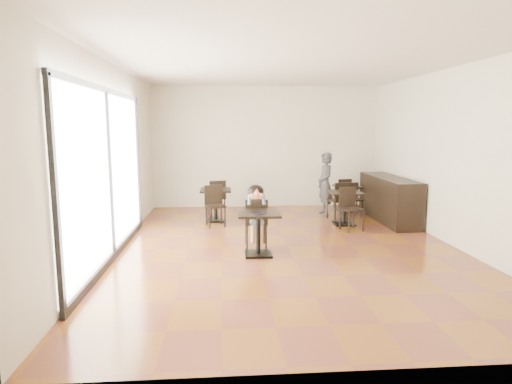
{
  "coord_description": "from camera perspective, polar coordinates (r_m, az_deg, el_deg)",
  "views": [
    {
      "loc": [
        -1.13,
        -7.43,
        2.14
      ],
      "look_at": [
        -0.56,
        0.01,
        1.0
      ],
      "focal_mm": 30.0,
      "sensor_mm": 36.0,
      "label": 1
    }
  ],
  "objects": [
    {
      "name": "floor",
      "position": [
        7.81,
        4.17,
        -7.23
      ],
      "size": [
        6.0,
        8.0,
        0.01
      ],
      "primitive_type": "cube",
      "color": "brown",
      "rests_on": "ground"
    },
    {
      "name": "ceiling",
      "position": [
        7.59,
        4.45,
        16.7
      ],
      "size": [
        6.0,
        8.0,
        0.01
      ],
      "primitive_type": "cube",
      "color": "silver",
      "rests_on": "floor"
    },
    {
      "name": "wall_back",
      "position": [
        11.5,
        1.31,
        6.0
      ],
      "size": [
        6.0,
        0.01,
        3.2
      ],
      "primitive_type": "cube",
      "color": "beige",
      "rests_on": "floor"
    },
    {
      "name": "wall_front",
      "position": [
        3.65,
        13.75,
        -0.08
      ],
      "size": [
        6.0,
        0.01,
        3.2
      ],
      "primitive_type": "cube",
      "color": "beige",
      "rests_on": "floor"
    },
    {
      "name": "wall_left",
      "position": [
        7.68,
        -18.48,
        4.21
      ],
      "size": [
        0.01,
        8.0,
        3.2
      ],
      "primitive_type": "cube",
      "color": "beige",
      "rests_on": "floor"
    },
    {
      "name": "wall_right",
      "position": [
        8.52,
        24.75,
        4.26
      ],
      "size": [
        0.01,
        8.0,
        3.2
      ],
      "primitive_type": "cube",
      "color": "beige",
      "rests_on": "floor"
    },
    {
      "name": "storefront_window",
      "position": [
        7.2,
        -19.13,
        2.32
      ],
      "size": [
        0.04,
        4.5,
        2.6
      ],
      "primitive_type": "cube",
      "color": "white",
      "rests_on": "floor"
    },
    {
      "name": "child_table",
      "position": [
        7.18,
        0.3,
        -5.6
      ],
      "size": [
        0.69,
        0.69,
        0.73
      ],
      "primitive_type": null,
      "color": "black",
      "rests_on": "floor"
    },
    {
      "name": "child_chair",
      "position": [
        7.7,
        -0.03,
        -4.06
      ],
      "size": [
        0.4,
        0.4,
        0.88
      ],
      "primitive_type": null,
      "rotation": [
        0.0,
        0.0,
        3.14
      ],
      "color": "black",
      "rests_on": "floor"
    },
    {
      "name": "child",
      "position": [
        7.67,
        -0.03,
        -3.22
      ],
      "size": [
        0.4,
        0.56,
        1.11
      ],
      "primitive_type": null,
      "color": "slate",
      "rests_on": "child_chair"
    },
    {
      "name": "plate",
      "position": [
        7.0,
        0.37,
        -2.83
      ],
      "size": [
        0.25,
        0.25,
        0.01
      ],
      "primitive_type": "cylinder",
      "color": "black",
      "rests_on": "child_table"
    },
    {
      "name": "pizza_slice",
      "position": [
        7.41,
        0.08,
        -0.45
      ],
      "size": [
        0.26,
        0.2,
        0.06
      ],
      "primitive_type": null,
      "color": "#E6BD7F",
      "rests_on": "child"
    },
    {
      "name": "adult_patron",
      "position": [
        10.56,
        9.19,
        1.09
      ],
      "size": [
        0.43,
        0.6,
        1.53
      ],
      "primitive_type": "imported",
      "rotation": [
        0.0,
        0.0,
        -1.45
      ],
      "color": "#3B3A3F",
      "rests_on": "floor"
    },
    {
      "name": "cafe_table_mid",
      "position": [
        9.62,
        11.7,
        -2.11
      ],
      "size": [
        0.87,
        0.87,
        0.73
      ],
      "primitive_type": null,
      "rotation": [
        0.0,
        0.0,
        0.3
      ],
      "color": "black",
      "rests_on": "floor"
    },
    {
      "name": "cafe_table_left",
      "position": [
        9.83,
        -5.38,
        -1.74
      ],
      "size": [
        0.84,
        0.84,
        0.73
      ],
      "primitive_type": null,
      "rotation": [
        0.0,
        0.0,
        0.25
      ],
      "color": "black",
      "rests_on": "floor"
    },
    {
      "name": "cafe_table_back",
      "position": [
        11.07,
        12.05,
        -0.89
      ],
      "size": [
        0.7,
        0.7,
        0.67
      ],
      "primitive_type": null,
      "rotation": [
        0.0,
        0.0,
        0.12
      ],
      "color": "black",
      "rests_on": "floor"
    },
    {
      "name": "chair_mid_a",
      "position": [
        10.13,
        10.86,
        -1.12
      ],
      "size": [
        0.5,
        0.5,
        0.88
      ],
      "primitive_type": null,
      "rotation": [
        0.0,
        0.0,
        3.44
      ],
      "color": "black",
      "rests_on": "floor"
    },
    {
      "name": "chair_mid_b",
      "position": [
        9.09,
        12.66,
        -2.3
      ],
      "size": [
        0.5,
        0.5,
        0.88
      ],
      "primitive_type": null,
      "rotation": [
        0.0,
        0.0,
        0.3
      ],
      "color": "black",
      "rests_on": "floor"
    },
    {
      "name": "chair_left_a",
      "position": [
        10.36,
        -5.33,
        -0.79
      ],
      "size": [
        0.48,
        0.48,
        0.88
      ],
      "primitive_type": null,
      "rotation": [
        0.0,
        0.0,
        3.39
      ],
      "color": "black",
      "rests_on": "floor"
    },
    {
      "name": "chair_left_b",
      "position": [
        9.28,
        -5.44,
        -1.9
      ],
      "size": [
        0.48,
        0.48,
        0.88
      ],
      "primitive_type": null,
      "rotation": [
        0.0,
        0.0,
        0.25
      ],
      "color": "black",
      "rests_on": "floor"
    },
    {
      "name": "chair_back_a",
      "position": [
        11.49,
        11.43,
        -0.18
      ],
      "size": [
        0.4,
        0.4,
        0.8
      ],
      "primitive_type": null,
      "rotation": [
        0.0,
        0.0,
        3.26
      ],
      "color": "black",
      "rests_on": "floor"
    },
    {
      "name": "chair_back_b",
      "position": [
        10.54,
        12.9,
        -1.02
      ],
      "size": [
        0.4,
        0.4,
        0.8
      ],
      "primitive_type": null,
      "rotation": [
        0.0,
        0.0,
        0.12
      ],
      "color": "black",
      "rests_on": "floor"
    },
    {
      "name": "service_counter",
      "position": [
        10.29,
        17.27,
        -0.88
      ],
      "size": [
        0.6,
        2.4,
        1.0
      ],
      "primitive_type": "cube",
      "color": "black",
      "rests_on": "floor"
    }
  ]
}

